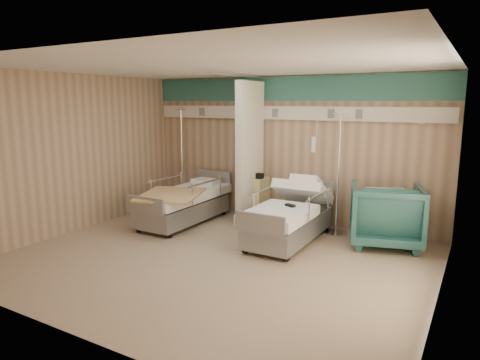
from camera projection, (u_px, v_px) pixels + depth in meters
name	position (u px, v px, depth m)	size (l,w,h in m)	color
ground	(217.00, 259.00, 6.39)	(6.00, 5.00, 0.00)	gray
room_walls	(223.00, 133.00, 6.28)	(6.04, 5.04, 2.82)	tan
bed_right	(289.00, 223.00, 7.14)	(1.00, 2.16, 0.63)	white
bed_left	(183.00, 207.00, 8.22)	(1.00, 2.16, 0.63)	white
bedside_cabinet	(254.00, 198.00, 8.46)	(0.50, 0.48, 0.85)	#CEC680
visitor_armchair	(386.00, 215.00, 6.92)	(1.09, 1.12, 1.02)	#20504D
waffle_blanket	(388.00, 182.00, 6.80)	(0.62, 0.55, 0.07)	silver
iv_stand_right	(337.00, 210.00, 7.50)	(0.38, 0.38, 2.13)	silver
iv_stand_left	(183.00, 188.00, 9.36)	(0.39, 0.39, 2.16)	silver
call_remote	(290.00, 205.00, 6.95)	(0.18, 0.08, 0.04)	black
tan_blanket	(171.00, 195.00, 7.73)	(1.01, 1.27, 0.04)	tan
toiletry_bag	(258.00, 176.00, 8.25)	(0.20, 0.13, 0.11)	black
white_cup	(252.00, 173.00, 8.52)	(0.08, 0.08, 0.12)	white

